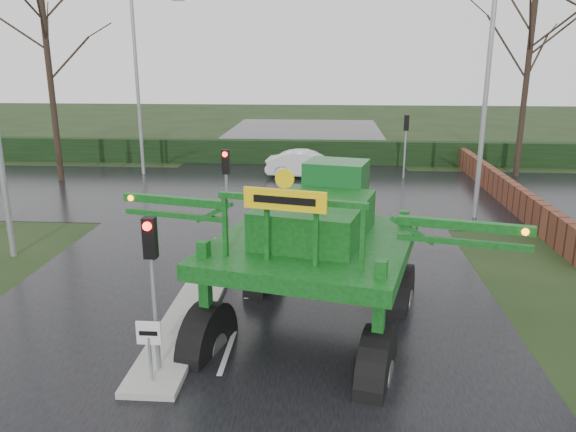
# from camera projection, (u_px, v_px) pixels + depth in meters

# --- Properties ---
(ground) EXTENTS (140.00, 140.00, 0.00)m
(ground) POSITION_uv_depth(u_px,v_px,m) (227.00, 353.00, 12.96)
(ground) COLOR black
(ground) RESTS_ON ground
(road_main) EXTENTS (14.00, 80.00, 0.02)m
(road_main) POSITION_uv_depth(u_px,v_px,m) (271.00, 227.00, 22.55)
(road_main) COLOR black
(road_main) RESTS_ON ground
(road_cross) EXTENTS (80.00, 12.00, 0.02)m
(road_cross) POSITION_uv_depth(u_px,v_px,m) (283.00, 192.00, 28.31)
(road_cross) COLOR black
(road_cross) RESTS_ON ground
(median_island) EXTENTS (1.20, 10.00, 0.16)m
(median_island) POSITION_uv_depth(u_px,v_px,m) (201.00, 295.00, 15.91)
(median_island) COLOR gray
(median_island) RESTS_ON ground
(hedge_row) EXTENTS (44.00, 0.90, 1.50)m
(hedge_row) POSITION_uv_depth(u_px,v_px,m) (293.00, 152.00, 35.78)
(hedge_row) COLOR black
(hedge_row) RESTS_ON ground
(brick_wall) EXTENTS (0.40, 20.00, 1.20)m
(brick_wall) POSITION_uv_depth(u_px,v_px,m) (497.00, 184.00, 27.42)
(brick_wall) COLOR #592D1E
(brick_wall) RESTS_ON ground
(keep_left_sign) EXTENTS (0.50, 0.07, 1.35)m
(keep_left_sign) POSITION_uv_depth(u_px,v_px,m) (149.00, 342.00, 11.32)
(keep_left_sign) COLOR gray
(keep_left_sign) RESTS_ON ground
(traffic_signal_near) EXTENTS (0.26, 0.33, 3.52)m
(traffic_signal_near) POSITION_uv_depth(u_px,v_px,m) (152.00, 262.00, 11.38)
(traffic_signal_near) COLOR gray
(traffic_signal_near) RESTS_ON ground
(traffic_signal_mid) EXTENTS (0.26, 0.33, 3.52)m
(traffic_signal_mid) POSITION_uv_depth(u_px,v_px,m) (226.00, 176.00, 19.53)
(traffic_signal_mid) COLOR gray
(traffic_signal_mid) RESTS_ON ground
(traffic_signal_far) EXTENTS (0.26, 0.33, 3.52)m
(traffic_signal_far) POSITION_uv_depth(u_px,v_px,m) (406.00, 132.00, 31.00)
(traffic_signal_far) COLOR gray
(traffic_signal_far) RESTS_ON ground
(street_light_right) EXTENTS (3.85, 0.30, 10.00)m
(street_light_right) POSITION_uv_depth(u_px,v_px,m) (480.00, 73.00, 22.27)
(street_light_right) COLOR gray
(street_light_right) RESTS_ON ground
(street_light_left_far) EXTENTS (3.85, 0.30, 10.00)m
(street_light_left_far) POSITION_uv_depth(u_px,v_px,m) (142.00, 68.00, 31.08)
(street_light_left_far) COLOR gray
(street_light_left_far) RESTS_ON ground
(tree_left_far) EXTENTS (7.70, 7.70, 13.26)m
(tree_left_far) POSITION_uv_depth(u_px,v_px,m) (47.00, 46.00, 29.15)
(tree_left_far) COLOR black
(tree_left_far) RESTS_ON ground
(tree_right_far) EXTENTS (7.00, 7.00, 12.05)m
(tree_right_far) POSITION_uv_depth(u_px,v_px,m) (529.00, 59.00, 30.43)
(tree_right_far) COLOR black
(tree_right_far) RESTS_ON ground
(crop_sprayer) EXTENTS (9.68, 7.08, 5.54)m
(crop_sprayer) POSITION_uv_depth(u_px,v_px,m) (208.00, 239.00, 12.72)
(crop_sprayer) COLOR black
(crop_sprayer) RESTS_ON ground
(white_sedan) EXTENTS (4.70, 1.94, 1.51)m
(white_sedan) POSITION_uv_depth(u_px,v_px,m) (307.00, 178.00, 31.71)
(white_sedan) COLOR silver
(white_sedan) RESTS_ON ground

